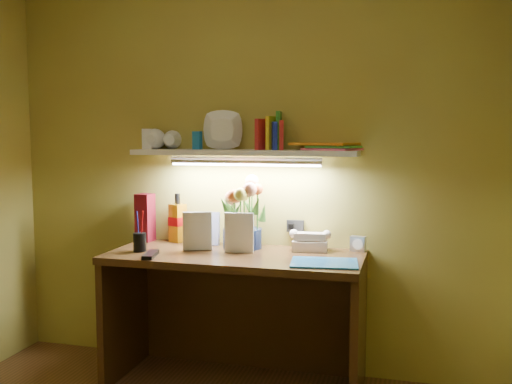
% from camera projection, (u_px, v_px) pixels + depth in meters
% --- Properties ---
extents(desk, '(1.40, 0.60, 0.75)m').
position_uv_depth(desk, '(235.00, 320.00, 3.17)').
color(desk, '#3A220F').
rests_on(desk, ground).
extents(flower_bouquet, '(0.28, 0.28, 0.39)m').
position_uv_depth(flower_bouquet, '(242.00, 214.00, 3.27)').
color(flower_bouquet, '#0E1A3C').
rests_on(flower_bouquet, desk).
extents(telephone, '(0.21, 0.17, 0.12)m').
position_uv_depth(telephone, '(310.00, 240.00, 3.21)').
color(telephone, '#F3DECA').
rests_on(telephone, desk).
extents(desk_clock, '(0.09, 0.06, 0.08)m').
position_uv_depth(desk_clock, '(358.00, 244.00, 3.19)').
color(desk_clock, silver).
rests_on(desk_clock, desk).
extents(whisky_bottle, '(0.10, 0.10, 0.30)m').
position_uv_depth(whisky_bottle, '(178.00, 218.00, 3.47)').
color(whisky_bottle, '#A36506').
rests_on(whisky_bottle, desk).
extents(whisky_box, '(0.11, 0.11, 0.29)m').
position_uv_depth(whisky_box, '(145.00, 217.00, 3.49)').
color(whisky_box, '#5F0B16').
rests_on(whisky_box, desk).
extents(pen_cup, '(0.07, 0.07, 0.18)m').
position_uv_depth(pen_cup, '(140.00, 236.00, 3.18)').
color(pen_cup, black).
rests_on(pen_cup, desk).
extents(art_card, '(0.20, 0.07, 0.20)m').
position_uv_depth(art_card, '(203.00, 228.00, 3.37)').
color(art_card, white).
rests_on(art_card, desk).
extents(tv_remote, '(0.10, 0.20, 0.02)m').
position_uv_depth(tv_remote, '(151.00, 255.00, 3.05)').
color(tv_remote, black).
rests_on(tv_remote, desk).
extents(blue_folder, '(0.36, 0.28, 0.01)m').
position_uv_depth(blue_folder, '(324.00, 263.00, 2.88)').
color(blue_folder, '#1A68AC').
rests_on(blue_folder, desk).
extents(desk_book_a, '(0.16, 0.07, 0.22)m').
position_uv_depth(desk_book_a, '(183.00, 231.00, 3.20)').
color(desk_book_a, beige).
rests_on(desk_book_a, desk).
extents(desk_book_b, '(0.16, 0.03, 0.22)m').
position_uv_depth(desk_book_b, '(224.00, 232.00, 3.15)').
color(desk_book_b, white).
rests_on(desk_book_b, desk).
extents(wall_shelf, '(1.32, 0.35, 0.25)m').
position_uv_depth(wall_shelf, '(239.00, 146.00, 3.26)').
color(wall_shelf, white).
rests_on(wall_shelf, ground).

